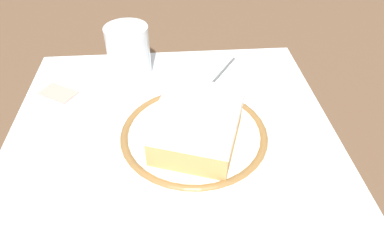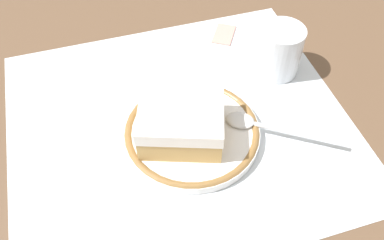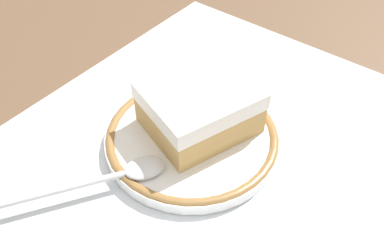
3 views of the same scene
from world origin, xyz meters
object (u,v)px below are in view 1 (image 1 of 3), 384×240
object	(u,v)px
cake_slice	(195,125)
sugar_packet	(56,92)
plate	(192,136)
spoon	(202,88)
cup	(127,54)

from	to	relation	value
cake_slice	sugar_packet	size ratio (longest dim) A/B	2.49
plate	sugar_packet	world-z (taller)	plate
spoon	sugar_packet	bearing A→B (deg)	83.07
cake_slice	cup	xyz separation A→B (m)	(0.17, 0.08, -0.01)
plate	spoon	xyz separation A→B (m)	(0.08, -0.02, 0.01)
cake_slice	spoon	size ratio (longest dim) A/B	0.92
sugar_packet	cake_slice	bearing A→B (deg)	-123.86
plate	cup	world-z (taller)	cup
plate	cake_slice	xyz separation A→B (m)	(-0.01, -0.00, 0.03)
cup	sugar_packet	distance (m)	0.11
plate	cup	distance (m)	0.18
cake_slice	plate	bearing A→B (deg)	8.69
plate	cake_slice	bearing A→B (deg)	-171.31
cake_slice	cup	world-z (taller)	cup
cake_slice	spoon	bearing A→B (deg)	-9.96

